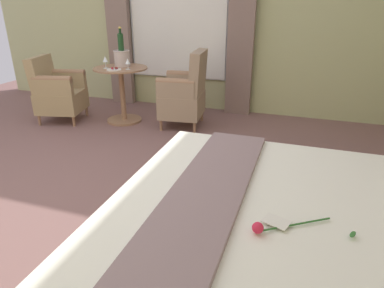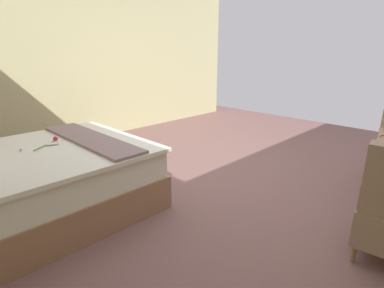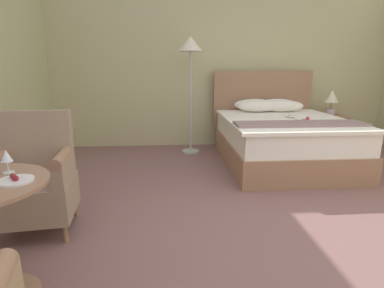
{
  "view_description": "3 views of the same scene",
  "coord_description": "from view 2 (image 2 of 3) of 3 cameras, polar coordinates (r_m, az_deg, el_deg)",
  "views": [
    {
      "loc": [
        2.05,
        1.86,
        1.54
      ],
      "look_at": [
        -0.29,
        1.07,
        0.5
      ],
      "focal_mm": 32.0,
      "sensor_mm": 36.0,
      "label": 1
    },
    {
      "loc": [
        -2.27,
        2.87,
        1.58
      ],
      "look_at": [
        -0.45,
        1.04,
        0.76
      ],
      "focal_mm": 28.0,
      "sensor_mm": 36.0,
      "label": 2
    },
    {
      "loc": [
        -0.91,
        -1.98,
        1.31
      ],
      "look_at": [
        -0.68,
        1.13,
        0.53
      ],
      "focal_mm": 28.0,
      "sensor_mm": 36.0,
      "label": 3
    }
  ],
  "objects": [
    {
      "name": "ground_plane",
      "position": [
        3.99,
        5.96,
        -5.94
      ],
      "size": [
        7.85,
        7.85,
        0.0
      ],
      "primitive_type": "plane",
      "color": "#7E5855"
    },
    {
      "name": "wall_far_side",
      "position": [
        5.94,
        -16.98,
        15.98
      ],
      "size": [
        0.12,
        6.47,
        2.99
      ],
      "color": "#C6C18B",
      "rests_on": "ground"
    },
    {
      "name": "bed",
      "position": [
        3.26,
        -28.06,
        -6.38
      ],
      "size": [
        1.66,
        2.04,
        1.28
      ],
      "color": "#9B7153",
      "rests_on": "ground"
    }
  ]
}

